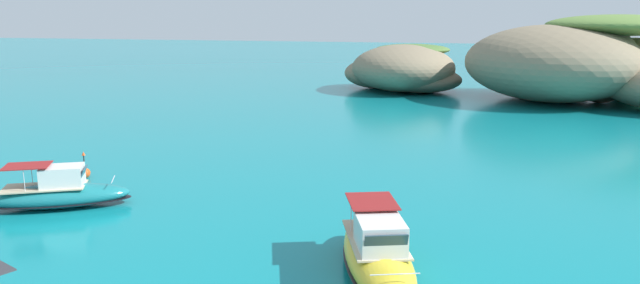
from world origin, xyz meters
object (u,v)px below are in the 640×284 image
object	(u,v)px
motorboat_teal	(57,194)
motorboat_yellow	(378,256)
channel_buoy	(85,172)
islet_large	(582,66)
islet_small	(404,70)

from	to	relation	value
motorboat_teal	motorboat_yellow	xyz separation A→B (m)	(15.66, -2.93, 0.06)
motorboat_yellow	channel_buoy	world-z (taller)	motorboat_yellow
motorboat_yellow	channel_buoy	bearing A→B (deg)	156.92
islet_large	channel_buoy	size ratio (longest dim) A/B	21.08
motorboat_teal	channel_buoy	size ratio (longest dim) A/B	4.54
islet_large	motorboat_yellow	size ratio (longest dim) A/B	4.15
islet_small	channel_buoy	world-z (taller)	islet_small
islet_large	motorboat_teal	xyz separation A→B (m)	(-27.35, -45.29, -3.08)
motorboat_yellow	channel_buoy	xyz separation A→B (m)	(-17.87, 7.62, -0.39)
islet_small	motorboat_teal	distance (m)	50.23
islet_small	channel_buoy	size ratio (longest dim) A/B	11.21
motorboat_yellow	motorboat_teal	bearing A→B (deg)	169.41
islet_small	motorboat_teal	world-z (taller)	islet_small
islet_large	channel_buoy	world-z (taller)	islet_large
islet_large	motorboat_yellow	xyz separation A→B (m)	(-11.69, -48.22, -3.02)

